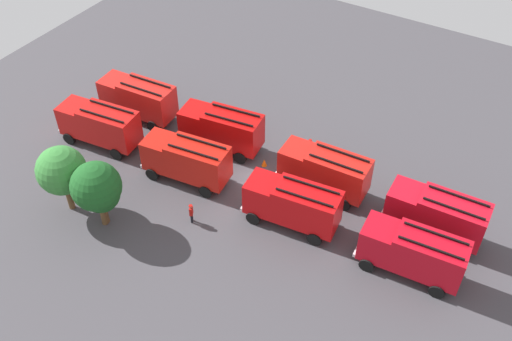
# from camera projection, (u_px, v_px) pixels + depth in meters

# --- Properties ---
(ground_plane) EXTENTS (65.02, 65.02, 0.00)m
(ground_plane) POSITION_uv_depth(u_px,v_px,m) (256.00, 183.00, 47.49)
(ground_plane) COLOR #423F44
(fire_truck_0) EXTENTS (7.29, 2.98, 3.88)m
(fire_truck_0) POSITION_uv_depth(u_px,v_px,m) (437.00, 213.00, 42.08)
(fire_truck_0) COLOR red
(fire_truck_0) RESTS_ON ground
(fire_truck_1) EXTENTS (7.29, 2.99, 3.88)m
(fire_truck_1) POSITION_uv_depth(u_px,v_px,m) (325.00, 170.00, 45.49)
(fire_truck_1) COLOR red
(fire_truck_1) RESTS_ON ground
(fire_truck_2) EXTENTS (7.46, 3.51, 3.88)m
(fire_truck_2) POSITION_uv_depth(u_px,v_px,m) (222.00, 128.00, 49.35)
(fire_truck_2) COLOR red
(fire_truck_2) RESTS_ON ground
(fire_truck_3) EXTENTS (7.34, 3.11, 3.88)m
(fire_truck_3) POSITION_uv_depth(u_px,v_px,m) (138.00, 98.00, 52.54)
(fire_truck_3) COLOR red
(fire_truck_3) RESTS_ON ground
(fire_truck_4) EXTENTS (7.36, 3.18, 3.88)m
(fire_truck_4) POSITION_uv_depth(u_px,v_px,m) (413.00, 251.00, 39.50)
(fire_truck_4) COLOR red
(fire_truck_4) RESTS_ON ground
(fire_truck_5) EXTENTS (7.42, 3.39, 3.88)m
(fire_truck_5) POSITION_uv_depth(u_px,v_px,m) (293.00, 203.00, 42.83)
(fire_truck_5) COLOR red
(fire_truck_5) RESTS_ON ground
(fire_truck_6) EXTENTS (7.44, 3.45, 3.88)m
(fire_truck_6) POSITION_uv_depth(u_px,v_px,m) (187.00, 159.00, 46.41)
(fire_truck_6) COLOR red
(fire_truck_6) RESTS_ON ground
(fire_truck_7) EXTENTS (7.43, 3.41, 3.88)m
(fire_truck_7) POSITION_uv_depth(u_px,v_px,m) (100.00, 124.00, 49.73)
(fire_truck_7) COLOR red
(fire_truck_7) RESTS_ON ground
(firefighter_0) EXTENTS (0.41, 0.48, 1.74)m
(firefighter_0) POSITION_uv_depth(u_px,v_px,m) (191.00, 213.00, 43.75)
(firefighter_0) COLOR black
(firefighter_0) RESTS_ON ground
(firefighter_1) EXTENTS (0.41, 0.48, 1.69)m
(firefighter_1) POSITION_uv_depth(u_px,v_px,m) (310.00, 147.00, 49.41)
(firefighter_1) COLOR black
(firefighter_1) RESTS_ON ground
(firefighter_2) EXTENTS (0.37, 0.48, 1.62)m
(firefighter_2) POSITION_uv_depth(u_px,v_px,m) (399.00, 183.00, 46.18)
(firefighter_2) COLOR black
(firefighter_2) RESTS_ON ground
(tree_0) EXTENTS (2.83, 2.83, 4.39)m
(tree_0) POSITION_uv_depth(u_px,v_px,m) (101.00, 194.00, 42.42)
(tree_0) COLOR brown
(tree_0) RESTS_ON ground
(tree_1) EXTENTS (3.69, 3.69, 5.71)m
(tree_1) POSITION_uv_depth(u_px,v_px,m) (96.00, 187.00, 41.69)
(tree_1) COLOR brown
(tree_1) RESTS_ON ground
(tree_2) EXTENTS (3.71, 3.71, 5.75)m
(tree_2) POSITION_uv_depth(u_px,v_px,m) (61.00, 171.00, 42.88)
(tree_2) COLOR brown
(tree_2) RESTS_ON ground
(traffic_cone_0) EXTENTS (0.46, 0.46, 0.66)m
(traffic_cone_0) POSITION_uv_depth(u_px,v_px,m) (264.00, 162.00, 48.85)
(traffic_cone_0) COLOR #F2600C
(traffic_cone_0) RESTS_ON ground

